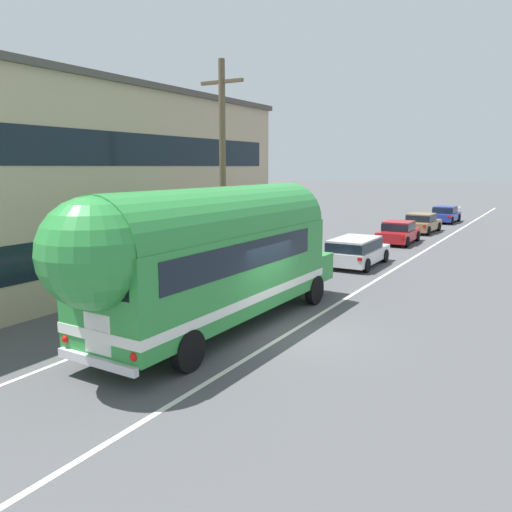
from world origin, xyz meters
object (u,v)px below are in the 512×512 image
at_px(car_lead, 356,250).
at_px(car_fourth, 445,214).
at_px(utility_pole, 223,173).
at_px(car_second, 399,232).
at_px(car_third, 421,222).
at_px(painted_bus, 210,254).

height_order(car_lead, car_fourth, same).
height_order(utility_pole, car_second, utility_pole).
relative_size(utility_pole, car_third, 1.93).
distance_m(car_lead, car_third, 14.51).
bearing_deg(car_lead, painted_bus, -90.44).
relative_size(car_lead, car_third, 0.98).
distance_m(painted_bus, car_fourth, 34.05).
distance_m(car_second, car_fourth, 13.99).
bearing_deg(car_lead, car_third, 91.30).
relative_size(painted_bus, car_lead, 2.64).
height_order(painted_bus, car_third, painted_bus).
relative_size(car_lead, car_second, 1.00).
xyz_separation_m(painted_bus, car_second, (-0.19, 20.03, -1.58)).
bearing_deg(painted_bus, car_fourth, 90.16).
bearing_deg(utility_pole, car_fourth, 84.92).
distance_m(utility_pole, painted_bus, 5.76).
bearing_deg(painted_bus, car_lead, 89.56).
relative_size(utility_pole, painted_bus, 0.74).
bearing_deg(car_second, car_lead, -88.08).
distance_m(painted_bus, car_lead, 11.76).
bearing_deg(utility_pole, car_lead, 68.32).
height_order(car_third, car_fourth, same).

